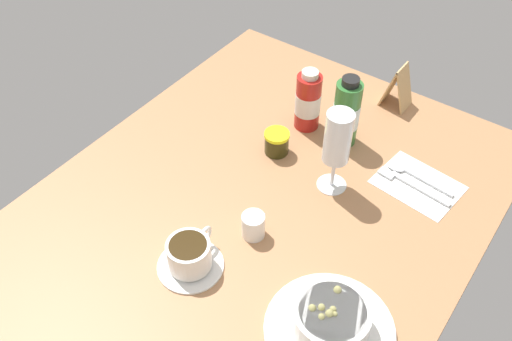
# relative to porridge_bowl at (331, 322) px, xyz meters

# --- Properties ---
(ground_plane) EXTENTS (1.10, 0.84, 0.03)m
(ground_plane) POSITION_rel_porridge_bowl_xyz_m (0.15, 0.26, -0.05)
(ground_plane) COLOR #A8754C
(porridge_bowl) EXTENTS (0.22, 0.22, 0.08)m
(porridge_bowl) POSITION_rel_porridge_bowl_xyz_m (0.00, 0.00, 0.00)
(porridge_bowl) COLOR white
(porridge_bowl) RESTS_ON ground_plane
(cutlery_setting) EXTENTS (0.15, 0.18, 0.01)m
(cutlery_setting) POSITION_rel_porridge_bowl_xyz_m (0.41, 0.03, -0.03)
(cutlery_setting) COLOR white
(cutlery_setting) RESTS_ON ground_plane
(coffee_cup) EXTENTS (0.13, 0.13, 0.07)m
(coffee_cup) POSITION_rel_porridge_bowl_xyz_m (-0.03, 0.28, 0.00)
(coffee_cup) COLOR white
(coffee_cup) RESTS_ON ground_plane
(creamer_jug) EXTENTS (0.05, 0.05, 0.06)m
(creamer_jug) POSITION_rel_porridge_bowl_xyz_m (0.10, 0.23, -0.00)
(creamer_jug) COLOR white
(creamer_jug) RESTS_ON ground_plane
(wine_glass) EXTENTS (0.06, 0.06, 0.19)m
(wine_glass) POSITION_rel_porridge_bowl_xyz_m (0.30, 0.17, 0.09)
(wine_glass) COLOR white
(wine_glass) RESTS_ON ground_plane
(jam_jar) EXTENTS (0.06, 0.06, 0.05)m
(jam_jar) POSITION_rel_porridge_bowl_xyz_m (0.32, 0.33, -0.00)
(jam_jar) COLOR #332E0F
(jam_jar) RESTS_ON ground_plane
(sauce_bottle_red) EXTENTS (0.06, 0.06, 0.15)m
(sauce_bottle_red) POSITION_rel_porridge_bowl_xyz_m (0.44, 0.32, 0.04)
(sauce_bottle_red) COLOR #B21E19
(sauce_bottle_red) RESTS_ON ground_plane
(sauce_bottle_green) EXTENTS (0.06, 0.06, 0.17)m
(sauce_bottle_green) POSITION_rel_porridge_bowl_xyz_m (0.44, 0.22, 0.05)
(sauce_bottle_green) COLOR #337233
(sauce_bottle_green) RESTS_ON ground_plane
(menu_card) EXTENTS (0.06, 0.07, 0.11)m
(menu_card) POSITION_rel_porridge_bowl_xyz_m (0.63, 0.18, 0.02)
(menu_card) COLOR tan
(menu_card) RESTS_ON ground_plane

